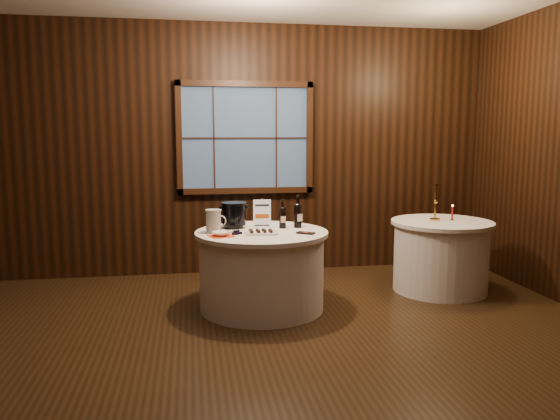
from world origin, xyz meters
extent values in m
plane|color=black|center=(0.00, 0.00, 0.00)|extent=(6.00, 6.00, 0.00)
cube|color=black|center=(0.00, 2.50, 1.50)|extent=(6.00, 0.02, 3.00)
cube|color=#3D587F|center=(0.00, 2.47, 1.65)|extent=(1.50, 0.01, 1.20)
cylinder|color=silver|center=(0.00, 1.00, 0.36)|extent=(1.20, 1.20, 0.73)
cylinder|color=silver|center=(0.00, 1.00, 0.75)|extent=(1.28, 1.28, 0.04)
cylinder|color=silver|center=(2.00, 1.30, 0.36)|extent=(1.00, 1.00, 0.73)
cylinder|color=silver|center=(2.00, 1.30, 0.75)|extent=(1.08, 1.08, 0.04)
cube|color=silver|center=(0.04, 1.25, 0.78)|extent=(0.15, 0.09, 0.01)
cube|color=silver|center=(0.04, 1.25, 0.92)|extent=(0.02, 0.01, 0.27)
cube|color=white|center=(0.04, 1.24, 0.92)|extent=(0.18, 0.01, 0.25)
cylinder|color=black|center=(0.23, 1.14, 0.86)|extent=(0.07, 0.07, 0.18)
sphere|color=black|center=(0.23, 1.14, 0.95)|extent=(0.07, 0.07, 0.07)
cylinder|color=black|center=(0.23, 1.14, 1.00)|extent=(0.03, 0.03, 0.08)
cylinder|color=black|center=(0.23, 1.14, 1.04)|extent=(0.03, 0.03, 0.02)
cube|color=beige|center=(0.23, 1.10, 0.86)|extent=(0.05, 0.00, 0.06)
cylinder|color=black|center=(0.38, 1.14, 0.88)|extent=(0.08, 0.08, 0.21)
sphere|color=black|center=(0.38, 1.14, 0.98)|extent=(0.08, 0.08, 0.08)
cylinder|color=black|center=(0.38, 1.14, 1.04)|extent=(0.03, 0.03, 0.09)
cylinder|color=black|center=(0.38, 1.14, 1.09)|extent=(0.03, 0.03, 0.02)
cube|color=beige|center=(0.38, 1.10, 0.88)|extent=(0.05, 0.02, 0.07)
cylinder|color=black|center=(-0.25, 1.23, 0.79)|extent=(0.18, 0.18, 0.03)
cylinder|color=black|center=(-0.25, 1.23, 0.90)|extent=(0.23, 0.23, 0.20)
cylinder|color=black|center=(-0.25, 1.23, 1.02)|extent=(0.25, 0.25, 0.02)
cube|color=white|center=(-0.02, 0.85, 0.78)|extent=(0.31, 0.21, 0.02)
cube|color=black|center=(0.39, 0.80, 0.78)|extent=(0.18, 0.16, 0.01)
cylinder|color=#332412|center=(-0.32, 0.86, 0.79)|extent=(0.07, 0.02, 0.03)
cylinder|color=silver|center=(-0.46, 1.00, 0.87)|extent=(0.14, 0.14, 0.21)
cylinder|color=silver|center=(-0.46, 1.00, 0.98)|extent=(0.15, 0.15, 0.01)
torus|color=silver|center=(-0.39, 1.00, 0.88)|extent=(0.10, 0.05, 0.11)
cube|color=#E73F13|center=(-0.40, 0.81, 0.77)|extent=(0.27, 0.27, 0.00)
imported|color=white|center=(-0.40, 0.81, 0.79)|extent=(0.17, 0.17, 0.04)
cylinder|color=#B78639|center=(1.94, 1.34, 0.78)|extent=(0.11, 0.11, 0.02)
cylinder|color=#B78639|center=(1.94, 1.34, 0.96)|extent=(0.02, 0.02, 0.35)
cylinder|color=#B78639|center=(1.94, 1.34, 1.15)|extent=(0.06, 0.06, 0.03)
cylinder|color=#B78639|center=(2.12, 1.30, 0.78)|extent=(0.05, 0.05, 0.01)
cylinder|color=#A50C18|center=(2.12, 1.30, 0.85)|extent=(0.02, 0.02, 0.14)
sphere|color=#FFB23F|center=(2.12, 1.30, 0.93)|extent=(0.02, 0.02, 0.02)
camera|label=1|loc=(-0.67, -4.13, 1.70)|focal=35.00mm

